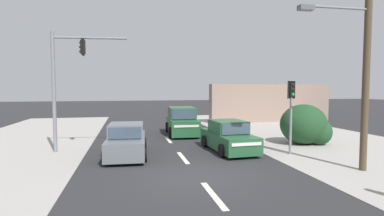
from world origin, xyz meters
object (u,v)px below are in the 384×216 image
(pedestal_signal_right_kerb, at_px, (291,105))
(sedan_kerbside_parked, at_px, (126,141))
(suv_crossing_left, at_px, (182,122))
(traffic_signal_mast, at_px, (65,76))
(sedan_oncoming_mid, at_px, (228,137))
(utility_pole_foreground_right, at_px, (364,51))

(pedestal_signal_right_kerb, relative_size, sedan_kerbside_parked, 0.82)
(pedestal_signal_right_kerb, distance_m, suv_crossing_left, 8.57)
(traffic_signal_mast, height_order, sedan_oncoming_mid, traffic_signal_mast)
(traffic_signal_mast, distance_m, suv_crossing_left, 8.64)
(sedan_oncoming_mid, distance_m, suv_crossing_left, 6.10)
(pedestal_signal_right_kerb, bearing_deg, utility_pole_foreground_right, -71.56)
(suv_crossing_left, bearing_deg, pedestal_signal_right_kerb, -61.79)
(utility_pole_foreground_right, bearing_deg, traffic_signal_mast, 152.69)
(suv_crossing_left, bearing_deg, traffic_signal_mast, -145.84)
(utility_pole_foreground_right, bearing_deg, sedan_kerbside_parked, 152.65)
(pedestal_signal_right_kerb, bearing_deg, traffic_signal_mast, 164.99)
(traffic_signal_mast, bearing_deg, pedestal_signal_right_kerb, -15.01)
(traffic_signal_mast, relative_size, sedan_oncoming_mid, 1.39)
(sedan_kerbside_parked, height_order, suv_crossing_left, suv_crossing_left)
(traffic_signal_mast, xyz_separation_m, suv_crossing_left, (6.72, 4.56, -2.95))
(sedan_kerbside_parked, distance_m, suv_crossing_left, 7.16)
(pedestal_signal_right_kerb, bearing_deg, sedan_kerbside_parked, 170.09)
(utility_pole_foreground_right, height_order, sedan_kerbside_parked, utility_pole_foreground_right)
(utility_pole_foreground_right, distance_m, sedan_kerbside_parked, 10.70)
(suv_crossing_left, bearing_deg, utility_pole_foreground_right, -64.58)
(utility_pole_foreground_right, relative_size, traffic_signal_mast, 1.43)
(traffic_signal_mast, height_order, suv_crossing_left, traffic_signal_mast)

